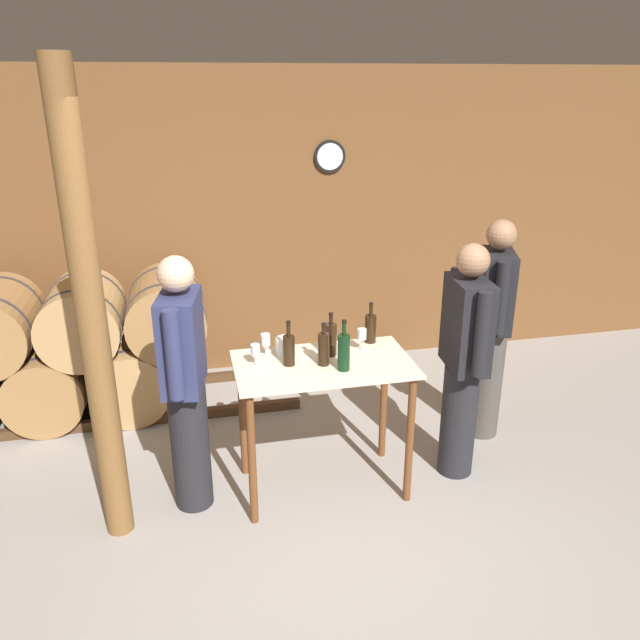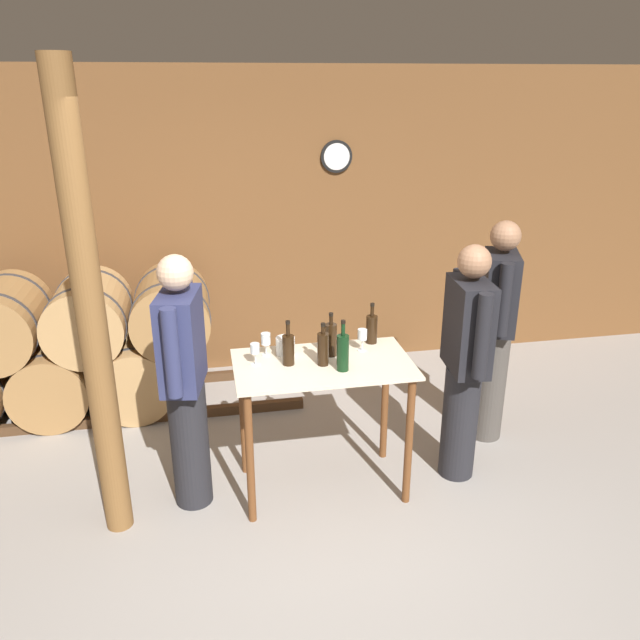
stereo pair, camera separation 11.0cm
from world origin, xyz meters
name	(u,v)px [view 2 (the right image)]	position (x,y,z in m)	size (l,w,h in m)	color
ground_plane	(339,548)	(0.00, 0.00, 0.00)	(14.00, 14.00, 0.00)	#9E9993
back_wall	(277,225)	(0.00, 2.65, 1.35)	(8.40, 0.08, 2.70)	brown
barrel_rack	(73,348)	(-1.76, 2.03, 0.55)	(3.96, 0.80, 1.14)	#4C331E
tasting_table	(323,389)	(0.02, 0.61, 0.73)	(1.12, 0.65, 0.92)	beige
wooden_post	(92,321)	(-1.29, 0.47, 1.35)	(0.16, 0.16, 2.70)	brown
wine_bottle_far_left	(288,349)	(-0.19, 0.64, 1.02)	(0.07, 0.07, 0.29)	black
wine_bottle_left	(323,348)	(0.02, 0.59, 1.03)	(0.07, 0.07, 0.28)	black
wine_bottle_center	(331,339)	(0.09, 0.72, 1.03)	(0.08, 0.08, 0.29)	black
wine_bottle_right	(343,352)	(0.12, 0.49, 1.04)	(0.08, 0.08, 0.33)	black
wine_bottle_far_right	(372,328)	(0.40, 0.87, 1.02)	(0.08, 0.08, 0.28)	black
wine_glass_near_left	(255,350)	(-0.40, 0.67, 1.02)	(0.06, 0.06, 0.14)	silver
wine_glass_near_center	(266,340)	(-0.31, 0.80, 1.02)	(0.06, 0.06, 0.15)	silver
wine_glass_near_right	(362,335)	(0.31, 0.75, 1.02)	(0.06, 0.06, 0.15)	silver
ice_bucket	(285,346)	(-0.19, 0.80, 0.97)	(0.12, 0.12, 0.11)	white
person_host	(495,328)	(1.38, 1.01, 0.89)	(0.34, 0.56, 1.68)	#4C4742
person_visitor_with_scarf	(465,360)	(0.96, 0.59, 0.86)	(0.25, 0.59, 1.64)	#232328
person_visitor_bearded	(184,380)	(-0.83, 0.62, 0.88)	(0.29, 0.58, 1.66)	#232328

